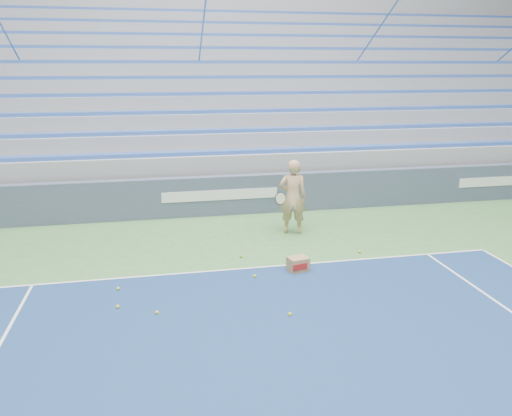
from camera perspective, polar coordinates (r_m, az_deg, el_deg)
The scene contains 11 objects.
sponsor_barrier at distance 13.94m, azimuth -4.16°, elevation 1.45°, with size 30.00×0.32×1.10m.
bleachers at distance 19.25m, azimuth -6.48°, elevation 10.88°, with size 31.00×9.15×7.30m.
tennis_player at distance 12.29m, azimuth 4.21°, elevation 1.28°, with size 0.99×0.92×1.86m.
ball_box at distance 10.23m, azimuth 4.82°, elevation -6.43°, with size 0.45×0.38×0.30m.
tennis_ball_0 at distance 11.43m, azimuth 11.78°, elevation -4.89°, with size 0.07×0.07×0.07m, color #C3CF2A.
tennis_ball_1 at distance 9.08m, azimuth -15.52°, elevation -10.82°, with size 0.07×0.07×0.07m, color #C3CF2A.
tennis_ball_2 at distance 9.76m, azimuth -15.47°, elevation -8.88°, with size 0.07×0.07×0.07m, color #C3CF2A.
tennis_ball_3 at distance 8.54m, azimuth 3.91°, elevation -12.03°, with size 0.07×0.07×0.07m, color #C3CF2A.
tennis_ball_4 at distance 9.94m, azimuth -0.16°, elevation -7.78°, with size 0.07×0.07×0.07m, color #C3CF2A.
tennis_ball_5 at distance 8.74m, azimuth -11.26°, elevation -11.64°, with size 0.07×0.07×0.07m, color #C3CF2A.
tennis_ball_6 at distance 10.94m, azimuth -1.72°, elevation -5.51°, with size 0.07×0.07×0.07m, color #C3CF2A.
Camera 1 is at (-1.64, 2.49, 4.04)m, focal length 35.00 mm.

